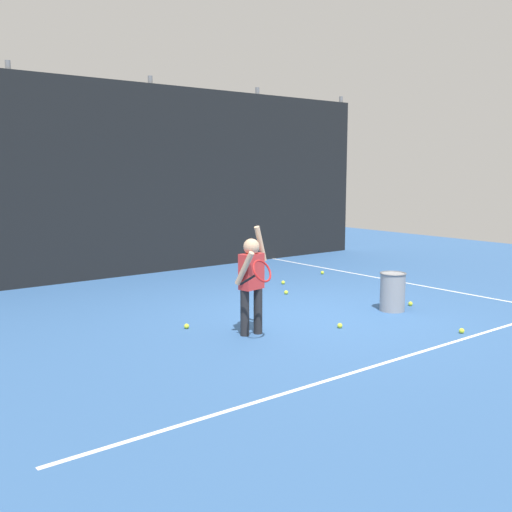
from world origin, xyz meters
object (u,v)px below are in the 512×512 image
at_px(tennis_player, 252,277).
at_px(tennis_ball_5, 283,282).
at_px(tennis_ball_6, 187,326).
at_px(tennis_ball_0, 286,292).
at_px(tennis_ball_1, 322,273).
at_px(ball_hopper, 393,291).
at_px(tennis_ball_4, 340,326).
at_px(tennis_ball_3, 410,304).
at_px(tennis_ball_2, 462,331).

distance_m(tennis_player, tennis_ball_5, 3.42).
bearing_deg(tennis_ball_6, tennis_ball_0, 18.78).
height_order(tennis_ball_1, tennis_ball_6, same).
bearing_deg(ball_hopper, tennis_ball_5, 88.50).
xyz_separation_m(tennis_player, tennis_ball_0, (1.93, 1.58, -0.69)).
distance_m(tennis_ball_5, tennis_ball_6, 3.31).
bearing_deg(tennis_ball_0, tennis_ball_4, -112.45).
distance_m(tennis_ball_4, tennis_ball_5, 3.04).
relative_size(ball_hopper, tennis_ball_3, 8.52).
bearing_deg(tennis_ball_5, tennis_player, -137.37).
relative_size(tennis_ball_0, tennis_ball_5, 1.00).
bearing_deg(ball_hopper, tennis_ball_1, 64.41).
bearing_deg(tennis_ball_2, tennis_ball_3, 61.17).
bearing_deg(tennis_ball_3, tennis_ball_5, 99.14).
relative_size(tennis_ball_3, tennis_ball_5, 1.00).
distance_m(tennis_ball_2, tennis_ball_3, 1.55).
xyz_separation_m(tennis_player, tennis_ball_3, (2.86, -0.22, -0.69)).
xyz_separation_m(ball_hopper, tennis_ball_6, (-2.88, 1.00, -0.26)).
height_order(ball_hopper, tennis_ball_3, ball_hopper).
bearing_deg(tennis_ball_5, tennis_ball_2, -95.15).
bearing_deg(tennis_ball_4, tennis_ball_2, -47.67).
height_order(tennis_ball_2, tennis_ball_5, same).
bearing_deg(tennis_ball_0, tennis_ball_6, -161.22).
bearing_deg(tennis_ball_0, tennis_ball_5, 52.51).
height_order(tennis_ball_3, tennis_ball_6, same).
bearing_deg(tennis_ball_2, tennis_ball_0, 93.34).
xyz_separation_m(ball_hopper, tennis_ball_2, (-0.28, -1.33, -0.26)).
distance_m(tennis_ball_2, tennis_ball_4, 1.52).
xyz_separation_m(tennis_ball_2, tennis_ball_4, (-1.02, 1.12, 0.00)).
bearing_deg(tennis_ball_4, tennis_ball_1, 48.77).
bearing_deg(tennis_ball_0, ball_hopper, -75.70).
height_order(ball_hopper, tennis_ball_5, ball_hopper).
xyz_separation_m(tennis_ball_3, tennis_ball_4, (-1.77, -0.23, 0.00)).
distance_m(tennis_ball_0, tennis_ball_5, 0.87).
relative_size(ball_hopper, tennis_ball_2, 8.52).
bearing_deg(tennis_ball_2, tennis_player, 143.42).
relative_size(tennis_player, tennis_ball_1, 20.46).
distance_m(tennis_ball_0, tennis_ball_2, 3.15).
xyz_separation_m(tennis_ball_1, tennis_ball_5, (-1.28, -0.31, 0.00)).
height_order(tennis_player, tennis_ball_6, tennis_player).
relative_size(tennis_ball_3, tennis_ball_6, 1.00).
height_order(tennis_player, tennis_ball_4, tennis_player).
xyz_separation_m(tennis_ball_5, tennis_ball_6, (-2.95, -1.51, 0.00)).
distance_m(tennis_ball_1, tennis_ball_3, 2.93).
relative_size(tennis_ball_2, tennis_ball_5, 1.00).
bearing_deg(tennis_ball_5, tennis_ball_3, -80.86).
xyz_separation_m(tennis_player, tennis_ball_5, (2.46, 2.27, -0.69)).
height_order(tennis_ball_2, tennis_ball_3, same).
xyz_separation_m(tennis_ball_0, tennis_ball_5, (0.53, 0.69, 0.00)).
distance_m(tennis_ball_4, tennis_ball_6, 1.99).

